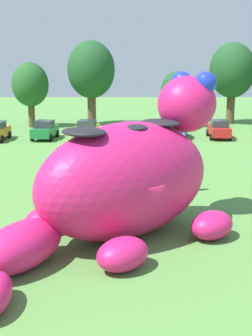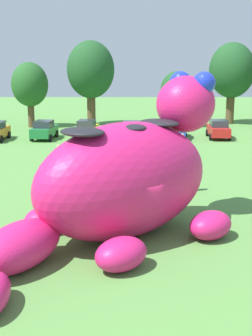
% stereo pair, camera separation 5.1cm
% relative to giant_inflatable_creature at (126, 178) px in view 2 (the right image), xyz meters
% --- Properties ---
extents(ground_plane, '(160.00, 160.00, 0.00)m').
position_rel_giant_inflatable_creature_xyz_m(ground_plane, '(0.15, -0.71, -2.36)').
color(ground_plane, '#568E42').
extents(giant_inflatable_creature, '(9.77, 11.50, 6.47)m').
position_rel_giant_inflatable_creature_xyz_m(giant_inflatable_creature, '(0.00, 0.00, 0.00)').
color(giant_inflatable_creature, '#E01E6B').
rests_on(giant_inflatable_creature, ground).
extents(car_green, '(2.19, 4.23, 1.72)m').
position_rel_giant_inflatable_creature_xyz_m(car_green, '(-7.51, 24.27, -1.50)').
color(car_green, '#1E7238').
rests_on(car_green, ground).
extents(car_yellow, '(2.22, 4.24, 1.72)m').
position_rel_giant_inflatable_creature_xyz_m(car_yellow, '(-3.62, 24.67, -1.50)').
color(car_yellow, yellow).
rests_on(car_yellow, ground).
extents(car_silver, '(2.17, 4.22, 1.72)m').
position_rel_giant_inflatable_creature_xyz_m(car_silver, '(0.50, 23.69, -1.50)').
color(car_silver, '#B7BABF').
rests_on(car_silver, ground).
extents(car_blue, '(2.27, 4.26, 1.72)m').
position_rel_giant_inflatable_creature_xyz_m(car_blue, '(4.74, 24.90, -1.50)').
color(car_blue, '#2347B7').
rests_on(car_blue, ground).
extents(car_red, '(2.09, 4.18, 1.72)m').
position_rel_giant_inflatable_creature_xyz_m(car_red, '(8.63, 24.72, -1.50)').
color(car_red, red).
rests_on(car_red, ground).
extents(tree_mid_left, '(3.94, 3.94, 6.99)m').
position_rel_giant_inflatable_creature_xyz_m(tree_mid_left, '(-10.36, 32.49, 2.21)').
color(tree_mid_left, brown).
rests_on(tree_mid_left, ground).
extents(tree_centre_left, '(5.26, 5.26, 9.33)m').
position_rel_giant_inflatable_creature_xyz_m(tree_centre_left, '(-3.89, 34.18, 3.74)').
color(tree_centre_left, brown).
rests_on(tree_centre_left, ground).
extents(tree_centre, '(3.39, 3.39, 6.01)m').
position_rel_giant_inflatable_creature_xyz_m(tree_centre, '(5.44, 32.54, 1.57)').
color(tree_centre, brown).
rests_on(tree_centre, ground).
extents(tree_centre_right, '(5.18, 5.18, 9.19)m').
position_rel_giant_inflatable_creature_xyz_m(tree_centre_right, '(12.07, 35.50, 3.65)').
color(tree_centre_right, brown).
rests_on(tree_centre_right, ground).
extents(spectator_near_inflatable, '(0.38, 0.26, 1.71)m').
position_rel_giant_inflatable_creature_xyz_m(spectator_near_inflatable, '(3.53, 6.47, -1.51)').
color(spectator_near_inflatable, black).
rests_on(spectator_near_inflatable, ground).
extents(spectator_mid_field, '(0.38, 0.26, 1.71)m').
position_rel_giant_inflatable_creature_xyz_m(spectator_mid_field, '(4.25, 16.27, -1.51)').
color(spectator_mid_field, black).
rests_on(spectator_mid_field, ground).
extents(spectator_by_cars, '(0.38, 0.26, 1.71)m').
position_rel_giant_inflatable_creature_xyz_m(spectator_by_cars, '(-4.34, 11.51, -1.51)').
color(spectator_by_cars, '#726656').
rests_on(spectator_by_cars, ground).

